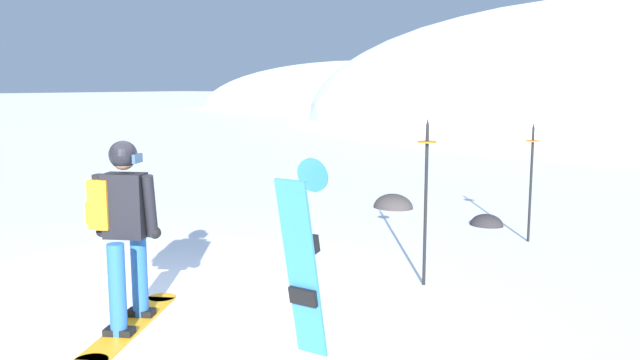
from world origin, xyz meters
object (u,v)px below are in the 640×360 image
at_px(snowboarder_main, 123,229).
at_px(piste_marker_near, 531,174).
at_px(spare_snowboard, 304,259).
at_px(piste_marker_far, 426,191).
at_px(rock_small, 393,208).
at_px(rock_dark, 487,225).

xyz_separation_m(snowboarder_main, piste_marker_near, (2.16, 5.31, 0.05)).
bearing_deg(spare_snowboard, piste_marker_far, 89.74).
height_order(spare_snowboard, rock_small, spare_snowboard).
relative_size(piste_marker_near, piste_marker_far, 0.91).
distance_m(spare_snowboard, rock_small, 6.64).
bearing_deg(snowboarder_main, spare_snowboard, 10.72).
relative_size(snowboarder_main, rock_dark, 3.28).
distance_m(spare_snowboard, piste_marker_far, 2.34).
bearing_deg(piste_marker_far, rock_dark, 97.27).
height_order(snowboarder_main, piste_marker_far, piste_marker_far).
bearing_deg(rock_dark, piste_marker_far, -82.73).
relative_size(snowboarder_main, piste_marker_far, 0.93).
height_order(snowboarder_main, piste_marker_near, snowboarder_main).
distance_m(piste_marker_near, piste_marker_far, 2.69).
height_order(rock_dark, rock_small, rock_small).
bearing_deg(snowboarder_main, piste_marker_far, 56.59).
distance_m(rock_dark, rock_small, 1.96).
bearing_deg(rock_dark, spare_snowboard, -85.81).
relative_size(piste_marker_near, rock_dark, 3.23).
bearing_deg(rock_small, piste_marker_far, -58.88).
xyz_separation_m(piste_marker_far, rock_small, (-2.32, 3.85, -1.06)).
bearing_deg(spare_snowboard, rock_dark, 94.19).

